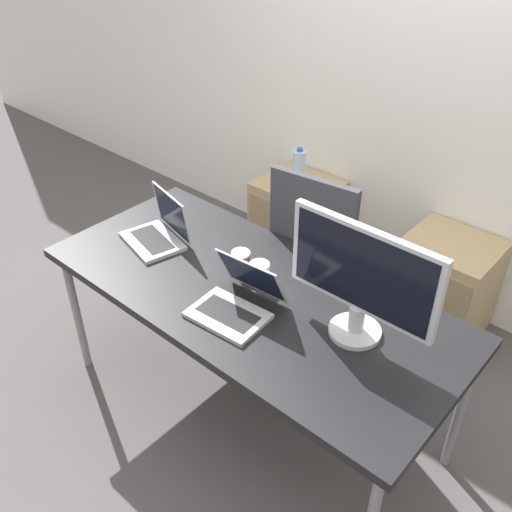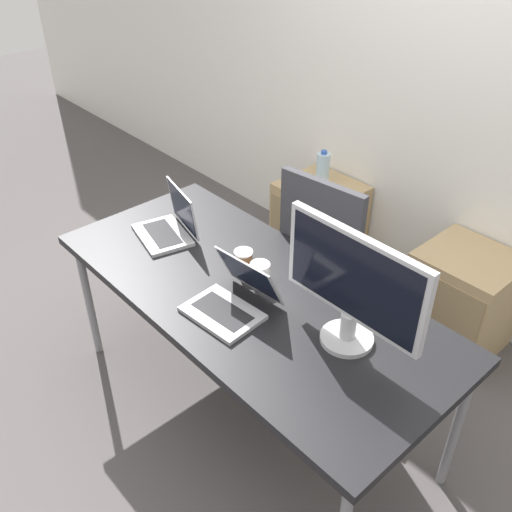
{
  "view_description": "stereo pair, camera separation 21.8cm",
  "coord_description": "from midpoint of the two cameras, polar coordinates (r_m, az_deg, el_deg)",
  "views": [
    {
      "loc": [
        1.27,
        -1.4,
        2.23
      ],
      "look_at": [
        0.0,
        0.04,
        0.9
      ],
      "focal_mm": 40.0,
      "sensor_mm": 36.0,
      "label": 1
    },
    {
      "loc": [
        1.43,
        -1.25,
        2.23
      ],
      "look_at": [
        0.0,
        0.04,
        0.9
      ],
      "focal_mm": 40.0,
      "sensor_mm": 36.0,
      "label": 2
    }
  ],
  "objects": [
    {
      "name": "laptop_left",
      "position": [
        2.74,
        -6.43,
        2.95
      ],
      "size": [
        0.34,
        0.3,
        0.23
      ],
      "color": "#ADADB2",
      "rests_on": "desk"
    },
    {
      "name": "water_bottle",
      "position": [
        3.55,
        8.47,
        8.5
      ],
      "size": [
        0.08,
        0.08,
        0.23
      ],
      "color": "silver",
      "rests_on": "cabinet_left"
    },
    {
      "name": "coffee_cup_white",
      "position": [
        2.41,
        3.07,
        -1.89
      ],
      "size": [
        0.09,
        0.09,
        0.1
      ],
      "color": "white",
      "rests_on": "desk"
    },
    {
      "name": "ground_plane",
      "position": [
        2.92,
        1.59,
        -15.0
      ],
      "size": [
        14.0,
        14.0,
        0.0
      ],
      "primitive_type": "plane",
      "color": "#514C4C"
    },
    {
      "name": "office_chair",
      "position": [
        3.02,
        10.09,
        -2.91
      ],
      "size": [
        0.56,
        0.58,
        1.09
      ],
      "color": "#232326",
      "rests_on": "ground_plane"
    },
    {
      "name": "cabinet_left",
      "position": [
        3.74,
        7.93,
        3.04
      ],
      "size": [
        0.47,
        0.44,
        0.57
      ],
      "color": "tan",
      "rests_on": "ground_plane"
    },
    {
      "name": "wall_back",
      "position": [
        3.2,
        21.63,
        15.51
      ],
      "size": [
        10.0,
        0.05,
        2.6
      ],
      "color": "white",
      "rests_on": "ground_plane"
    },
    {
      "name": "laptop_right",
      "position": [
        2.27,
        0.3,
        -4.54
      ],
      "size": [
        0.32,
        0.33,
        0.21
      ],
      "color": "#ADADB2",
      "rests_on": "desk"
    },
    {
      "name": "monitor",
      "position": [
        2.05,
        12.7,
        -3.06
      ],
      "size": [
        0.6,
        0.2,
        0.47
      ],
      "color": "#B7B7BC",
      "rests_on": "desk"
    },
    {
      "name": "cabinet_right",
      "position": [
        3.3,
        21.62,
        -4.21
      ],
      "size": [
        0.47,
        0.44,
        0.57
      ],
      "color": "tan",
      "rests_on": "ground_plane"
    },
    {
      "name": "coffee_cup_brown",
      "position": [
        2.48,
        1.25,
        -0.55
      ],
      "size": [
        0.08,
        0.08,
        0.1
      ],
      "color": "brown",
      "rests_on": "desk"
    },
    {
      "name": "desk",
      "position": [
        2.43,
        1.85,
        -4.25
      ],
      "size": [
        1.84,
        0.82,
        0.75
      ],
      "color": "black",
      "rests_on": "ground_plane"
    }
  ]
}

